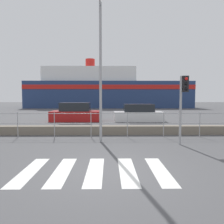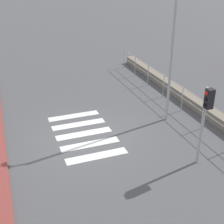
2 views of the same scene
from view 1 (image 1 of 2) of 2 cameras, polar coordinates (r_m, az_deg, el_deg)
name	(u,v)px [view 1 (image 1 of 2)]	position (r m, az deg, el deg)	size (l,w,h in m)	color
ground_plane	(109,171)	(6.26, -0.70, -15.14)	(160.00, 160.00, 0.00)	#4C4C4F
crosswalk	(95,171)	(6.27, -4.48, -15.07)	(4.05, 2.40, 0.01)	silver
seawall	(109,130)	(12.01, -0.74, -4.74)	(18.49, 0.55, 0.47)	slate
harbor_fence	(109,121)	(11.06, -0.74, -2.35)	(16.68, 0.04, 1.28)	#9EA0A3
traffic_light_far	(183,94)	(9.74, 18.15, 4.39)	(0.34, 0.32, 2.93)	#9EA0A3
streetlamp	(100,56)	(9.82, -3.08, 14.48)	(0.32, 1.27, 6.19)	#9EA0A3
ferry_boat	(105,91)	(43.14, -1.76, 5.52)	(30.73, 8.80, 9.40)	navy
parked_car_red	(75,113)	(18.76, -9.54, -0.32)	(4.09, 1.86, 1.56)	#B21919
parked_car_white	(138,114)	(18.71, 6.93, -0.46)	(4.13, 1.83, 1.44)	silver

